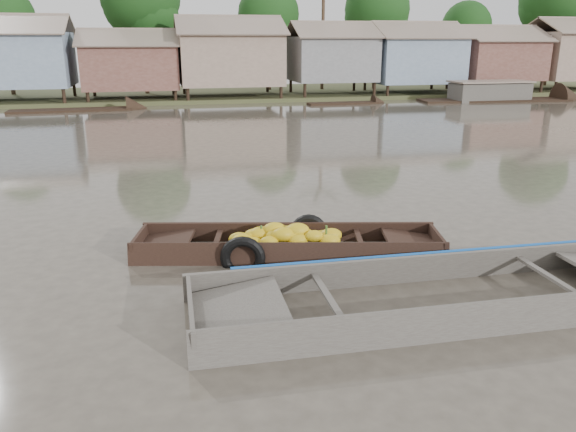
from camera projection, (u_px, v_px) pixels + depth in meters
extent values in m
plane|color=#443E34|center=(299.00, 273.00, 9.72)|extent=(120.00, 120.00, 0.00)
cube|color=#384723|center=(190.00, 96.00, 40.42)|extent=(120.00, 12.00, 0.50)
cube|color=gray|center=(17.00, 60.00, 34.16)|extent=(6.20, 5.20, 3.20)
cube|color=brown|center=(6.00, 23.00, 32.23)|extent=(6.60, 3.02, 1.28)
cube|color=brown|center=(17.00, 25.00, 34.85)|extent=(6.60, 3.02, 1.28)
cube|color=brown|center=(131.00, 67.00, 35.71)|extent=(5.80, 4.60, 2.70)
cube|color=brown|center=(128.00, 37.00, 34.01)|extent=(6.20, 2.67, 1.14)
cube|color=brown|center=(130.00, 37.00, 36.32)|extent=(6.20, 2.67, 1.14)
cube|color=#8A715F|center=(230.00, 59.00, 36.89)|extent=(6.50, 5.30, 3.30)
cube|color=brown|center=(231.00, 25.00, 34.93)|extent=(6.90, 3.08, 1.31)
cube|color=brown|center=(226.00, 26.00, 37.60)|extent=(6.90, 3.08, 1.31)
cube|color=slate|center=(332.00, 59.00, 38.38)|extent=(5.40, 4.70, 2.90)
cube|color=brown|center=(338.00, 29.00, 36.63)|extent=(5.80, 2.73, 1.17)
cube|color=brown|center=(327.00, 30.00, 38.99)|extent=(5.80, 2.73, 1.17)
cube|color=gray|center=(413.00, 60.00, 39.66)|extent=(6.00, 5.00, 3.10)
cube|color=brown|center=(423.00, 30.00, 37.81)|extent=(6.40, 2.90, 1.24)
cube|color=brown|center=(407.00, 30.00, 40.32)|extent=(6.40, 2.90, 1.24)
cube|color=brown|center=(495.00, 60.00, 41.04)|extent=(5.70, 4.90, 2.80)
cube|color=brown|center=(509.00, 33.00, 39.25)|extent=(6.10, 2.85, 1.21)
cube|color=brown|center=(488.00, 33.00, 41.72)|extent=(6.10, 2.85, 1.21)
cube|color=#8A715F|center=(573.00, 56.00, 42.33)|extent=(6.30, 5.10, 3.40)
cube|color=brown|center=(565.00, 26.00, 42.96)|extent=(6.70, 2.96, 1.26)
cylinder|color=#473323|center=(9.00, 61.00, 38.10)|extent=(0.28, 0.28, 4.90)
sphere|color=black|center=(3.00, 18.00, 37.26)|extent=(4.20, 4.20, 4.20)
cylinder|color=#473323|center=(144.00, 50.00, 38.85)|extent=(0.28, 0.28, 6.30)
cylinder|color=#473323|center=(269.00, 57.00, 41.82)|extent=(0.28, 0.28, 5.25)
sphere|color=black|center=(269.00, 14.00, 40.92)|extent=(4.50, 4.50, 4.50)
cylinder|color=#473323|center=(375.00, 54.00, 42.52)|extent=(0.28, 0.28, 5.60)
sphere|color=black|center=(377.00, 9.00, 41.56)|extent=(4.80, 4.80, 4.80)
cylinder|color=#473323|center=(464.00, 60.00, 45.28)|extent=(0.28, 0.28, 4.55)
sphere|color=black|center=(467.00, 26.00, 44.50)|extent=(3.90, 3.90, 3.90)
cylinder|color=#473323|center=(549.00, 47.00, 45.50)|extent=(0.28, 0.28, 6.65)
cylinder|color=#473323|center=(323.00, 38.00, 41.78)|extent=(0.24, 0.24, 8.00)
cube|color=black|center=(288.00, 256.00, 10.68)|extent=(5.72, 2.26, 0.08)
cube|color=black|center=(288.00, 234.00, 11.20)|extent=(5.64, 1.38, 0.53)
cube|color=black|center=(289.00, 257.00, 10.03)|extent=(5.64, 1.38, 0.53)
cube|color=black|center=(437.00, 245.00, 10.63)|extent=(0.33, 1.23, 0.50)
cube|color=black|center=(411.00, 242.00, 10.61)|extent=(1.18, 1.26, 0.20)
cube|color=black|center=(140.00, 245.00, 10.60)|extent=(0.33, 1.23, 0.50)
cube|color=black|center=(166.00, 242.00, 10.58)|extent=(1.18, 1.26, 0.20)
cube|color=black|center=(217.00, 240.00, 10.58)|extent=(0.35, 1.19, 0.05)
cube|color=black|center=(360.00, 240.00, 10.59)|extent=(0.35, 1.19, 0.05)
ellipsoid|color=gold|center=(273.00, 231.00, 10.84)|extent=(0.41, 0.32, 0.22)
ellipsoid|color=gold|center=(248.00, 244.00, 10.39)|extent=(0.52, 0.41, 0.28)
ellipsoid|color=gold|center=(253.00, 244.00, 10.38)|extent=(0.46, 0.36, 0.25)
ellipsoid|color=gold|center=(269.00, 242.00, 10.30)|extent=(0.40, 0.32, 0.22)
ellipsoid|color=gold|center=(302.00, 234.00, 10.92)|extent=(0.45, 0.35, 0.24)
ellipsoid|color=gold|center=(341.00, 250.00, 10.27)|extent=(0.43, 0.34, 0.24)
ellipsoid|color=gold|center=(331.00, 235.00, 10.79)|extent=(0.51, 0.40, 0.28)
ellipsoid|color=gold|center=(277.00, 236.00, 10.47)|extent=(0.48, 0.38, 0.26)
ellipsoid|color=gold|center=(240.00, 252.00, 10.29)|extent=(0.41, 0.33, 0.23)
ellipsoid|color=gold|center=(292.00, 236.00, 10.45)|extent=(0.46, 0.37, 0.25)
ellipsoid|color=gold|center=(286.00, 233.00, 10.67)|extent=(0.49, 0.39, 0.27)
ellipsoid|color=gold|center=(252.00, 249.00, 10.32)|extent=(0.50, 0.40, 0.27)
ellipsoid|color=gold|center=(280.00, 234.00, 10.81)|extent=(0.42, 0.33, 0.23)
ellipsoid|color=gold|center=(314.00, 236.00, 10.39)|extent=(0.40, 0.32, 0.22)
ellipsoid|color=gold|center=(261.00, 234.00, 10.60)|extent=(0.52, 0.41, 0.28)
ellipsoid|color=gold|center=(322.00, 236.00, 10.86)|extent=(0.45, 0.36, 0.25)
ellipsoid|color=gold|center=(304.00, 234.00, 10.95)|extent=(0.43, 0.34, 0.24)
ellipsoid|color=gold|center=(297.00, 231.00, 10.49)|extent=(0.53, 0.42, 0.29)
ellipsoid|color=gold|center=(254.00, 235.00, 10.62)|extent=(0.44, 0.35, 0.24)
ellipsoid|color=gold|center=(249.00, 248.00, 10.31)|extent=(0.51, 0.40, 0.28)
ellipsoid|color=gold|center=(283.00, 234.00, 10.38)|extent=(0.49, 0.39, 0.27)
ellipsoid|color=gold|center=(329.00, 241.00, 10.44)|extent=(0.48, 0.38, 0.26)
ellipsoid|color=gold|center=(239.00, 239.00, 10.71)|extent=(0.47, 0.37, 0.26)
ellipsoid|color=gold|center=(274.00, 229.00, 10.57)|extent=(0.49, 0.39, 0.27)
ellipsoid|color=gold|center=(298.00, 240.00, 10.39)|extent=(0.45, 0.36, 0.25)
ellipsoid|color=gold|center=(276.00, 233.00, 10.68)|extent=(0.46, 0.36, 0.25)
ellipsoid|color=gold|center=(294.00, 248.00, 10.27)|extent=(0.42, 0.33, 0.23)
ellipsoid|color=gold|center=(243.00, 241.00, 10.54)|extent=(0.52, 0.41, 0.28)
cylinder|color=#3F6626|center=(261.00, 230.00, 10.52)|extent=(0.04, 0.04, 0.18)
cylinder|color=#3F6626|center=(299.00, 230.00, 10.53)|extent=(0.04, 0.04, 0.18)
cylinder|color=#3F6626|center=(326.00, 230.00, 10.53)|extent=(0.04, 0.04, 0.18)
torus|color=black|center=(308.00, 232.00, 11.27)|extent=(0.77, 0.34, 0.75)
torus|color=black|center=(243.00, 258.00, 9.94)|extent=(0.83, 0.35, 0.81)
cube|color=#443E39|center=(443.00, 311.00, 8.52)|extent=(7.55, 1.76, 0.08)
cube|color=#443E39|center=(419.00, 272.00, 9.30)|extent=(7.69, 0.31, 0.61)
cube|color=#443E39|center=(476.00, 324.00, 7.58)|extent=(7.69, 0.31, 0.61)
cube|color=#443E39|center=(191.00, 319.00, 7.71)|extent=(0.09, 1.88, 0.58)
cube|color=#443E39|center=(238.00, 310.00, 7.82)|extent=(1.33, 1.64, 0.24)
cube|color=#443E39|center=(329.00, 298.00, 8.05)|extent=(0.13, 1.81, 0.05)
cube|color=#443E39|center=(551.00, 278.00, 8.75)|extent=(0.13, 1.81, 0.05)
cube|color=#665E54|center=(443.00, 308.00, 8.50)|extent=(5.75, 1.58, 0.02)
cube|color=#104CA0|center=(418.00, 257.00, 9.28)|extent=(6.22, 0.20, 0.15)
cube|color=black|center=(343.00, 105.00, 35.10)|extent=(4.47, 1.13, 0.35)
cube|color=black|center=(71.00, 112.00, 31.67)|extent=(6.67, 1.77, 0.35)
cube|color=black|center=(494.00, 102.00, 36.91)|extent=(9.98, 3.09, 0.35)
cube|color=black|center=(490.00, 92.00, 36.80)|extent=(5.00, 2.00, 1.20)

